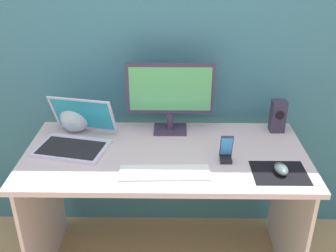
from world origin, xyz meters
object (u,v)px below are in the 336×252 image
object	(u,v)px
fishbowl	(76,117)
phone_in_dock	(226,152)
mouse	(281,169)
speaker_right	(278,116)
keyboard_external	(165,173)
monitor	(170,94)
laptop	(76,137)

from	to	relation	value
fishbowl	phone_in_dock	size ratio (longest dim) A/B	1.24
mouse	phone_in_dock	distance (m)	0.26
speaker_right	keyboard_external	distance (m)	0.75
speaker_right	keyboard_external	xyz separation A→B (m)	(-0.61, -0.44, -0.08)
speaker_right	mouse	world-z (taller)	speaker_right
monitor	laptop	distance (m)	0.54
mouse	speaker_right	bearing A→B (deg)	77.51
fishbowl	keyboard_external	world-z (taller)	fishbowl
phone_in_dock	keyboard_external	bearing A→B (deg)	-158.28
laptop	fishbowl	world-z (taller)	laptop
fishbowl	phone_in_dock	xyz separation A→B (m)	(0.79, -0.32, -0.03)
monitor	mouse	distance (m)	0.69
monitor	speaker_right	distance (m)	0.60
laptop	keyboard_external	world-z (taller)	laptop
speaker_right	fishbowl	xyz separation A→B (m)	(-1.11, -0.01, -0.01)
mouse	fishbowl	bearing A→B (deg)	155.77
phone_in_dock	speaker_right	bearing A→B (deg)	45.32
mouse	keyboard_external	bearing A→B (deg)	179.32
keyboard_external	monitor	bearing A→B (deg)	85.68
keyboard_external	mouse	size ratio (longest dim) A/B	4.13
speaker_right	phone_in_dock	distance (m)	0.45
laptop	keyboard_external	distance (m)	0.54
fishbowl	speaker_right	bearing A→B (deg)	0.28
speaker_right	phone_in_dock	bearing A→B (deg)	-134.68
laptop	fishbowl	bearing A→B (deg)	101.70
monitor	fishbowl	size ratio (longest dim) A/B	2.74
monitor	fishbowl	distance (m)	0.54
monitor	keyboard_external	world-z (taller)	monitor
laptop	phone_in_dock	bearing A→B (deg)	-11.19
speaker_right	monitor	bearing A→B (deg)	-179.40
laptop	keyboard_external	bearing A→B (deg)	-29.61
keyboard_external	speaker_right	bearing A→B (deg)	33.94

